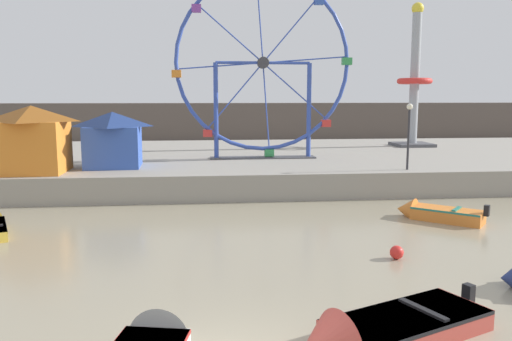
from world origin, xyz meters
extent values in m
cube|color=gray|center=(0.00, 26.13, 0.67)|extent=(110.00, 20.66, 1.35)
cube|color=#564C47|center=(0.00, 51.95, 2.20)|extent=(140.00, 3.00, 4.40)
cube|color=orange|center=(9.39, 11.07, 0.27)|extent=(2.85, 2.71, 0.54)
cube|color=#237566|center=(9.39, 11.07, 0.50)|extent=(2.85, 2.70, 0.08)
cone|color=orange|center=(8.06, 12.25, 0.27)|extent=(1.29, 1.31, 1.07)
cube|color=black|center=(10.52, 10.07, 0.65)|extent=(0.31, 0.31, 0.44)
cube|color=#237566|center=(9.65, 10.84, 0.57)|extent=(0.75, 0.82, 0.06)
cone|color=silver|center=(-1.63, 1.59, 0.24)|extent=(1.44, 1.13, 1.28)
cube|color=#B24238|center=(3.62, 1.24, 0.23)|extent=(4.06, 2.93, 0.47)
cube|color=black|center=(3.62, 1.24, 0.43)|extent=(4.03, 2.93, 0.08)
cube|color=black|center=(5.43, 2.02, 0.58)|extent=(0.28, 0.30, 0.44)
cube|color=black|center=(4.05, 1.42, 0.50)|extent=(0.68, 1.28, 0.06)
torus|color=#334CA8|center=(3.00, 22.81, 7.20)|extent=(10.75, 0.24, 10.75)
cylinder|color=#38383D|center=(3.00, 22.81, 7.20)|extent=(0.70, 0.50, 0.70)
cylinder|color=#334CA8|center=(4.99, 22.81, 5.49)|extent=(4.04, 0.08, 3.48)
cube|color=red|center=(6.99, 22.81, 3.50)|extent=(0.56, 0.48, 0.44)
cylinder|color=#334CA8|center=(5.62, 22.81, 7.41)|extent=(5.25, 0.08, 0.48)
cube|color=#33934C|center=(8.24, 22.81, 7.33)|extent=(0.56, 0.48, 0.44)
cylinder|color=#334CA8|center=(4.71, 22.81, 9.20)|extent=(3.48, 0.08, 4.04)
cube|color=#3356B7|center=(6.42, 22.81, 10.91)|extent=(0.56, 0.48, 0.44)
cylinder|color=#334CA8|center=(2.79, 22.81, 9.82)|extent=(0.48, 0.08, 5.25)
cylinder|color=#334CA8|center=(1.00, 22.81, 8.91)|extent=(4.04, 0.08, 3.48)
cube|color=purple|center=(-1.00, 22.81, 10.35)|extent=(0.56, 0.48, 0.44)
cylinder|color=#334CA8|center=(0.37, 22.81, 7.00)|extent=(5.25, 0.08, 0.48)
cube|color=orange|center=(-2.25, 22.81, 6.52)|extent=(0.56, 0.48, 0.44)
cylinder|color=#334CA8|center=(1.28, 22.81, 5.21)|extent=(3.48, 0.08, 4.04)
cube|color=red|center=(-0.43, 22.81, 2.93)|extent=(0.56, 0.48, 0.44)
cylinder|color=#334CA8|center=(3.20, 22.81, 4.58)|extent=(0.48, 0.08, 5.25)
cube|color=#33934C|center=(3.40, 22.81, 1.68)|extent=(0.56, 0.48, 0.44)
cylinder|color=#334CA8|center=(0.10, 22.81, 4.28)|extent=(0.28, 0.28, 5.86)
cylinder|color=#334CA8|center=(5.89, 22.81, 4.28)|extent=(0.28, 0.28, 5.86)
cylinder|color=#334CA8|center=(3.00, 22.81, 7.20)|extent=(5.78, 0.18, 0.18)
cube|color=#4C4C51|center=(3.00, 22.81, 1.39)|extent=(6.58, 1.20, 0.08)
cylinder|color=#999EA3|center=(15.47, 29.48, 6.38)|extent=(0.70, 0.70, 10.06)
torus|color=red|center=(15.47, 29.48, 6.33)|extent=(2.64, 2.64, 0.44)
sphere|color=yellow|center=(15.47, 29.48, 11.71)|extent=(0.90, 0.90, 0.90)
cube|color=#4C4C51|center=(15.47, 29.48, 1.47)|extent=(2.80, 2.80, 0.24)
cube|color=orange|center=(-9.26, 17.92, 2.65)|extent=(3.15, 3.12, 2.60)
pyramid|color=brown|center=(-9.26, 17.92, 4.33)|extent=(3.47, 3.44, 0.80)
cube|color=#3356B7|center=(-5.60, 19.67, 2.46)|extent=(2.98, 2.99, 2.23)
pyramid|color=navy|center=(-5.60, 19.67, 3.95)|extent=(3.28, 3.29, 0.80)
cylinder|color=#2D2D33|center=(9.97, 16.92, 2.93)|extent=(0.12, 0.12, 3.16)
sphere|color=#F2EACC|center=(9.97, 16.92, 4.65)|extent=(0.32, 0.32, 0.32)
sphere|color=red|center=(5.40, 6.42, 0.22)|extent=(0.44, 0.44, 0.44)
camera|label=1|loc=(-0.76, -8.99, 5.18)|focal=36.16mm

